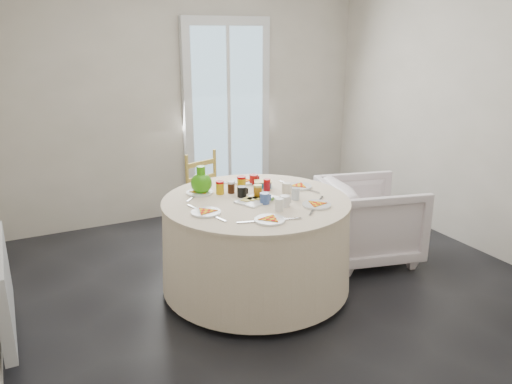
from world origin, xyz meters
name	(u,v)px	position (x,y,z in m)	size (l,w,h in m)	color
floor	(281,287)	(0.00, 0.00, 0.00)	(4.00, 4.00, 0.00)	black
wall_back	(190,95)	(0.00, 2.00, 1.30)	(4.00, 0.02, 2.60)	#BCB5A3
wall_right	(479,107)	(2.00, 0.00, 1.30)	(0.02, 4.00, 2.60)	#BCB5A3
glass_door	(227,117)	(0.40, 1.95, 1.05)	(1.00, 0.08, 2.10)	silver
radiator	(3,287)	(-1.94, 0.20, 0.38)	(0.07, 1.00, 0.55)	silver
table	(256,244)	(-0.18, 0.08, 0.38)	(1.45, 1.45, 0.73)	beige
wooden_chair	(212,194)	(-0.13, 1.12, 0.47)	(0.39, 0.37, 0.86)	gold
armchair	(369,217)	(0.96, 0.14, 0.39)	(0.77, 0.72, 0.79)	silver
place_settings	(256,196)	(-0.18, 0.08, 0.77)	(1.13, 1.13, 0.02)	white
jar_cluster	(243,183)	(-0.20, 0.28, 0.82)	(0.42, 0.21, 0.12)	#8E520D
butter_tub	(263,182)	(0.00, 0.33, 0.79)	(0.14, 0.10, 0.05)	#0970A0
green_pitcher	(201,178)	(-0.50, 0.40, 0.87)	(0.16, 0.16, 0.21)	#399B0F
cheese_platter	(257,197)	(-0.19, 0.05, 0.77)	(0.30, 0.20, 0.04)	white
mugs_glasses	(270,189)	(-0.07, 0.07, 0.81)	(0.54, 0.54, 0.10)	#9F9796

